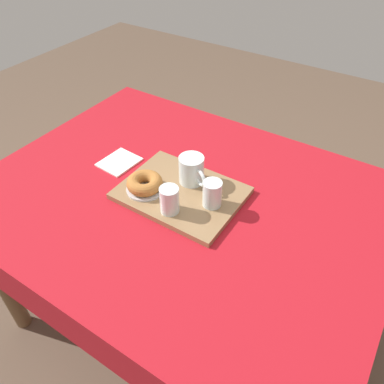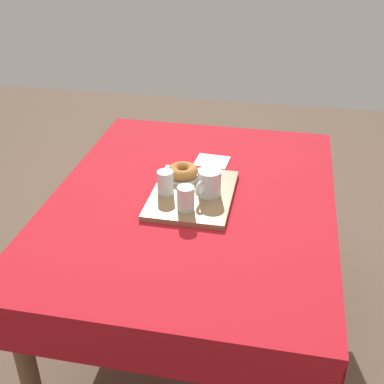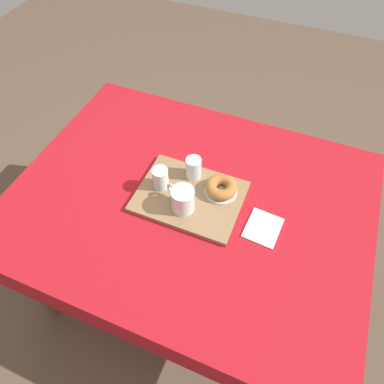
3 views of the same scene
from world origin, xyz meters
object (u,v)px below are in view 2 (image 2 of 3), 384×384
dining_table (192,218)px  paper_napkin (212,161)px  tea_mug_left (209,184)px  water_glass_far (185,199)px  water_glass_near (165,183)px  sugar_donut_left (183,171)px  donut_plate_left (183,177)px  serving_tray (193,194)px

dining_table → paper_napkin: size_ratio=9.92×
tea_mug_left → water_glass_far: tea_mug_left is taller
tea_mug_left → water_glass_near: tea_mug_left is taller
sugar_donut_left → paper_napkin: (-0.19, 0.08, -0.04)m
tea_mug_left → donut_plate_left: bearing=-130.9°
water_glass_near → sugar_donut_left: (-0.13, 0.04, -0.01)m
serving_tray → donut_plate_left: bearing=-149.4°
paper_napkin → water_glass_near: bearing=-20.8°
serving_tray → sugar_donut_left: sugar_donut_left is taller
water_glass_far → paper_napkin: (-0.41, 0.03, -0.06)m
water_glass_far → paper_napkin: water_glass_far is taller
donut_plate_left → paper_napkin: 0.21m
water_glass_near → sugar_donut_left: 0.13m
water_glass_near → paper_napkin: (-0.32, 0.12, -0.06)m
serving_tray → sugar_donut_left: size_ratio=3.29×
water_glass_far → sugar_donut_left: (-0.22, -0.06, -0.01)m
water_glass_near → sugar_donut_left: bearing=163.8°
water_glass_near → water_glass_far: size_ratio=1.00×
water_glass_far → dining_table: bearing=178.5°
donut_plate_left → sugar_donut_left: (0.00, 0.00, 0.02)m
donut_plate_left → paper_napkin: donut_plate_left is taller
water_glass_near → dining_table: bearing=103.6°
dining_table → tea_mug_left: 0.17m
serving_tray → paper_napkin: size_ratio=2.88×
paper_napkin → donut_plate_left: bearing=-23.8°
water_glass_far → donut_plate_left: 0.23m
water_glass_near → donut_plate_left: size_ratio=0.71×
serving_tray → paper_napkin: 0.29m
dining_table → paper_napkin: paper_napkin is taller
water_glass_far → serving_tray: bearing=178.7°
water_glass_far → donut_plate_left: size_ratio=0.71×
tea_mug_left → donut_plate_left: (-0.10, -0.12, -0.04)m
dining_table → sugar_donut_left: 0.18m
serving_tray → water_glass_far: size_ratio=4.43×
serving_tray → water_glass_near: size_ratio=4.43×
dining_table → donut_plate_left: 0.17m
tea_mug_left → dining_table: bearing=-90.9°
tea_mug_left → paper_napkin: tea_mug_left is taller
dining_table → tea_mug_left: (0.00, 0.06, 0.16)m
serving_tray → donut_plate_left: donut_plate_left is taller
dining_table → water_glass_near: size_ratio=15.27×
dining_table → paper_napkin: 0.31m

